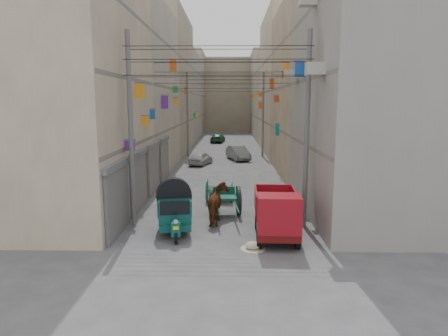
{
  "coord_description": "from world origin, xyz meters",
  "views": [
    {
      "loc": [
        0.48,
        -10.31,
        5.15
      ],
      "look_at": [
        0.22,
        6.5,
        2.39
      ],
      "focal_mm": 32.0,
      "sensor_mm": 36.0,
      "label": 1
    }
  ],
  "objects_px": {
    "horse": "(219,204)",
    "distant_car_grey": "(238,153)",
    "auto_rickshaw": "(174,209)",
    "mini_truck": "(277,217)",
    "tonga_cart": "(225,200)",
    "distant_car_green": "(218,138)",
    "distant_car_white": "(201,158)",
    "feed_sack": "(253,245)",
    "second_cart": "(219,190)"
  },
  "relations": [
    {
      "from": "second_cart",
      "to": "feed_sack",
      "type": "xyz_separation_m",
      "value": [
        1.38,
        -6.85,
        -0.51
      ]
    },
    {
      "from": "tonga_cart",
      "to": "feed_sack",
      "type": "distance_m",
      "value": 4.46
    },
    {
      "from": "tonga_cart",
      "to": "feed_sack",
      "type": "bearing_deg",
      "value": -81.39
    },
    {
      "from": "auto_rickshaw",
      "to": "mini_truck",
      "type": "bearing_deg",
      "value": -22.19
    },
    {
      "from": "distant_car_grey",
      "to": "distant_car_green",
      "type": "distance_m",
      "value": 16.37
    },
    {
      "from": "auto_rickshaw",
      "to": "horse",
      "type": "height_order",
      "value": "auto_rickshaw"
    },
    {
      "from": "second_cart",
      "to": "distant_car_green",
      "type": "bearing_deg",
      "value": 93.54
    },
    {
      "from": "horse",
      "to": "distant_car_grey",
      "type": "distance_m",
      "value": 19.3
    },
    {
      "from": "distant_car_white",
      "to": "second_cart",
      "type": "bearing_deg",
      "value": 114.54
    },
    {
      "from": "second_cart",
      "to": "auto_rickshaw",
      "type": "bearing_deg",
      "value": -106.13
    },
    {
      "from": "auto_rickshaw",
      "to": "feed_sack",
      "type": "relative_size",
      "value": 4.49
    },
    {
      "from": "feed_sack",
      "to": "distant_car_green",
      "type": "bearing_deg",
      "value": 93.65
    },
    {
      "from": "mini_truck",
      "to": "second_cart",
      "type": "xyz_separation_m",
      "value": [
        -2.31,
        6.02,
        -0.29
      ]
    },
    {
      "from": "distant_car_green",
      "to": "distant_car_white",
      "type": "bearing_deg",
      "value": 93.18
    },
    {
      "from": "horse",
      "to": "distant_car_green",
      "type": "xyz_separation_m",
      "value": [
        -1.16,
        35.47,
        -0.25
      ]
    },
    {
      "from": "auto_rickshaw",
      "to": "second_cart",
      "type": "relative_size",
      "value": 1.78
    },
    {
      "from": "second_cart",
      "to": "distant_car_grey",
      "type": "height_order",
      "value": "distant_car_grey"
    },
    {
      "from": "distant_car_white",
      "to": "distant_car_green",
      "type": "distance_m",
      "value": 19.12
    },
    {
      "from": "distant_car_grey",
      "to": "distant_car_green",
      "type": "relative_size",
      "value": 0.95
    },
    {
      "from": "tonga_cart",
      "to": "distant_car_white",
      "type": "xyz_separation_m",
      "value": [
        -2.24,
        15.17,
        -0.16
      ]
    },
    {
      "from": "auto_rickshaw",
      "to": "tonga_cart",
      "type": "bearing_deg",
      "value": 43.21
    },
    {
      "from": "tonga_cart",
      "to": "horse",
      "type": "relative_size",
      "value": 1.58
    },
    {
      "from": "auto_rickshaw",
      "to": "distant_car_grey",
      "type": "distance_m",
      "value": 20.88
    },
    {
      "from": "second_cart",
      "to": "distant_car_white",
      "type": "relative_size",
      "value": 0.43
    },
    {
      "from": "mini_truck",
      "to": "feed_sack",
      "type": "bearing_deg",
      "value": -136.44
    },
    {
      "from": "mini_truck",
      "to": "feed_sack",
      "type": "xyz_separation_m",
      "value": [
        -0.93,
        -0.82,
        -0.8
      ]
    },
    {
      "from": "distant_car_green",
      "to": "distant_car_grey",
      "type": "bearing_deg",
      "value": 103.96
    },
    {
      "from": "feed_sack",
      "to": "distant_car_green",
      "type": "xyz_separation_m",
      "value": [
        -2.46,
        38.57,
        0.44
      ]
    },
    {
      "from": "tonga_cart",
      "to": "mini_truck",
      "type": "height_order",
      "value": "mini_truck"
    },
    {
      "from": "tonga_cart",
      "to": "second_cart",
      "type": "height_order",
      "value": "tonga_cart"
    },
    {
      "from": "tonga_cart",
      "to": "distant_car_grey",
      "type": "height_order",
      "value": "tonga_cart"
    },
    {
      "from": "mini_truck",
      "to": "distant_car_grey",
      "type": "relative_size",
      "value": 0.92
    },
    {
      "from": "feed_sack",
      "to": "tonga_cart",
      "type": "bearing_deg",
      "value": 103.87
    },
    {
      "from": "tonga_cart",
      "to": "second_cart",
      "type": "relative_size",
      "value": 2.22
    },
    {
      "from": "horse",
      "to": "distant_car_grey",
      "type": "height_order",
      "value": "horse"
    },
    {
      "from": "distant_car_white",
      "to": "distant_car_green",
      "type": "bearing_deg",
      "value": -76.62
    },
    {
      "from": "horse",
      "to": "second_cart",
      "type": "bearing_deg",
      "value": -87.52
    },
    {
      "from": "feed_sack",
      "to": "distant_car_green",
      "type": "height_order",
      "value": "distant_car_green"
    },
    {
      "from": "tonga_cart",
      "to": "distant_car_green",
      "type": "distance_m",
      "value": 34.3
    },
    {
      "from": "auto_rickshaw",
      "to": "distant_car_white",
      "type": "distance_m",
      "value": 17.78
    },
    {
      "from": "horse",
      "to": "distant_car_grey",
      "type": "xyz_separation_m",
      "value": [
        1.2,
        19.26,
        -0.21
      ]
    },
    {
      "from": "distant_car_green",
      "to": "tonga_cart",
      "type": "bearing_deg",
      "value": 98.03
    },
    {
      "from": "tonga_cart",
      "to": "horse",
      "type": "height_order",
      "value": "horse"
    },
    {
      "from": "auto_rickshaw",
      "to": "feed_sack",
      "type": "bearing_deg",
      "value": -39.06
    },
    {
      "from": "distant_car_green",
      "to": "second_cart",
      "type": "bearing_deg",
      "value": 97.65
    },
    {
      "from": "distant_car_white",
      "to": "distant_car_grey",
      "type": "relative_size",
      "value": 0.85
    },
    {
      "from": "mini_truck",
      "to": "feed_sack",
      "type": "distance_m",
      "value": 1.48
    },
    {
      "from": "distant_car_white",
      "to": "tonga_cart",
      "type": "bearing_deg",
      "value": 114.27
    },
    {
      "from": "auto_rickshaw",
      "to": "mini_truck",
      "type": "height_order",
      "value": "mini_truck"
    },
    {
      "from": "tonga_cart",
      "to": "mini_truck",
      "type": "bearing_deg",
      "value": -65.4
    }
  ]
}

